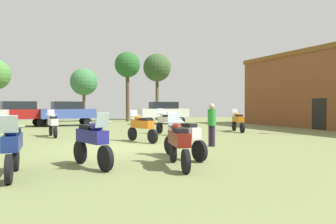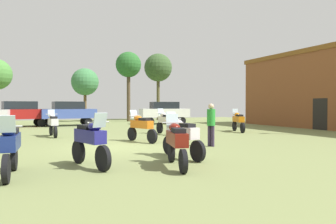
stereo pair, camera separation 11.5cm
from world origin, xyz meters
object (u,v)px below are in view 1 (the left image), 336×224
at_px(motorcycle_4, 12,146).
at_px(motorcycle_11, 183,135).
at_px(motorcycle_7, 92,140).
at_px(motorcycle_1, 142,126).
at_px(motorcycle_8, 165,122).
at_px(motorcycle_9, 238,120).
at_px(car_1, 68,112).
at_px(person_1, 212,121).
at_px(tree_4, 84,82).
at_px(car_2, 19,112).
at_px(tree_5, 157,68).
at_px(motorcycle_12, 53,123).
at_px(tree_2, 127,66).
at_px(motorcycle_10, 179,141).
at_px(car_4, 164,111).

height_order(motorcycle_4, motorcycle_11, motorcycle_11).
relative_size(motorcycle_4, motorcycle_7, 1.02).
xyz_separation_m(motorcycle_1, motorcycle_7, (-3.14, -5.09, 0.01)).
relative_size(motorcycle_8, motorcycle_9, 1.01).
bearing_deg(car_1, motorcycle_9, -143.61).
bearing_deg(person_1, tree_4, 160.92).
bearing_deg(motorcycle_9, motorcycle_7, -125.99).
relative_size(motorcycle_7, motorcycle_9, 0.97).
bearing_deg(car_1, car_2, 82.77).
bearing_deg(motorcycle_9, motorcycle_11, -118.04).
relative_size(tree_4, tree_5, 0.72).
distance_m(motorcycle_12, person_1, 8.94).
bearing_deg(motorcycle_1, car_1, 81.39).
distance_m(motorcycle_4, tree_2, 25.98).
relative_size(motorcycle_9, motorcycle_12, 1.03).
bearing_deg(car_1, motorcycle_8, -162.18).
distance_m(motorcycle_11, car_1, 17.86).
distance_m(motorcycle_4, person_1, 7.78).
relative_size(motorcycle_8, person_1, 1.24).
bearing_deg(motorcycle_7, tree_5, -132.24).
relative_size(car_1, tree_2, 0.61).
relative_size(motorcycle_4, motorcycle_9, 0.99).
xyz_separation_m(motorcycle_1, tree_5, (8.46, 19.56, 5.20)).
bearing_deg(car_1, motorcycle_4, 164.39).
xyz_separation_m(motorcycle_8, tree_5, (5.99, 16.55, 5.19)).
relative_size(motorcycle_1, motorcycle_9, 1.00).
xyz_separation_m(motorcycle_4, car_2, (-0.55, 18.63, 0.44)).
bearing_deg(motorcycle_11, person_1, 32.75).
height_order(motorcycle_11, motorcycle_12, motorcycle_11).
xyz_separation_m(motorcycle_7, motorcycle_9, (10.56, 7.88, -0.01)).
bearing_deg(tree_4, car_1, -110.17).
relative_size(motorcycle_1, motorcycle_11, 0.96).
distance_m(motorcycle_8, motorcycle_9, 4.96).
bearing_deg(motorcycle_9, motorcycle_1, -142.10).
distance_m(motorcycle_7, tree_4, 24.62).
xyz_separation_m(tree_2, tree_4, (-4.33, 1.01, -1.78)).
xyz_separation_m(motorcycle_12, car_1, (1.64, 8.91, 0.45)).
distance_m(motorcycle_1, motorcycle_10, 6.07).
xyz_separation_m(motorcycle_12, tree_5, (12.10, 15.42, 5.21)).
height_order(car_1, car_4, same).
bearing_deg(car_4, tree_4, 47.61).
bearing_deg(motorcycle_1, tree_2, 58.56).
distance_m(car_2, car_4, 11.87).
relative_size(car_4, tree_5, 0.59).
distance_m(motorcycle_4, motorcycle_7, 1.99).
xyz_separation_m(motorcycle_8, car_1, (-4.48, 10.03, 0.43)).
bearing_deg(motorcycle_11, car_4, 60.60).
height_order(motorcycle_9, car_4, car_4).
bearing_deg(car_2, motorcycle_10, -177.53).
relative_size(motorcycle_7, car_4, 0.47).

